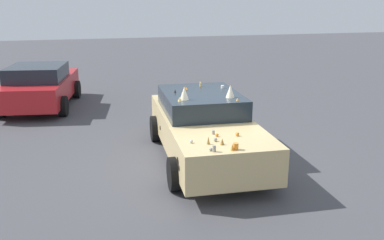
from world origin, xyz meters
name	(u,v)px	position (x,y,z in m)	size (l,w,h in m)	color
ground_plane	(205,158)	(0.00, 0.00, 0.00)	(60.00, 60.00, 0.00)	#47474C
art_car_decorated	(204,126)	(0.09, 0.00, 0.71)	(4.67, 2.24, 1.65)	#D8BC7F
parked_sedan_behind_left	(40,86)	(5.70, 3.79, 0.71)	(4.14, 2.49, 1.39)	red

